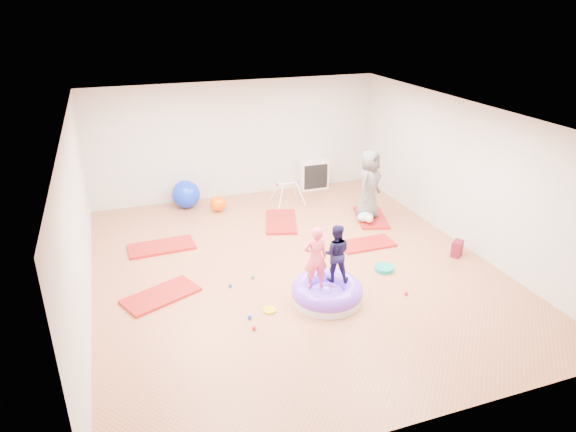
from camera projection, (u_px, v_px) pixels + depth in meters
name	position (u px, v px, depth m)	size (l,w,h in m)	color
room	(294.00, 196.00, 8.86)	(7.01, 8.01, 2.81)	#9F5937
gym_mat_front_left	(161.00, 296.00, 8.47)	(1.22, 0.61, 0.05)	#AA2418
gym_mat_mid_left	(161.00, 247.00, 10.11)	(1.27, 0.63, 0.05)	#AA2418
gym_mat_center_back	(281.00, 222.00, 11.25)	(1.29, 0.64, 0.05)	#AA2418
gym_mat_right	(366.00, 244.00, 10.24)	(1.10, 0.55, 0.05)	#AA2418
gym_mat_rear_right	(371.00, 217.00, 11.46)	(1.22, 0.61, 0.05)	#AA2418
inflatable_cushion	(327.00, 292.00, 8.34)	(1.17, 1.17, 0.37)	silver
child_pink	(316.00, 255.00, 7.98)	(0.38, 0.25, 1.06)	#FF4A6D
child_navy	(336.00, 250.00, 8.21)	(0.48, 0.37, 0.98)	#141235
adult_caregiver	(369.00, 185.00, 11.12)	(0.75, 0.49, 1.53)	#595959
infant	(366.00, 217.00, 11.12)	(0.37, 0.38, 0.22)	#91B9D2
ball_pit_balls	(295.00, 295.00, 8.47)	(2.76, 1.52, 0.06)	#22823C
exercise_ball_blue	(186.00, 194.00, 11.95)	(0.65, 0.65, 0.65)	#0D2ED8
exercise_ball_orange	(218.00, 204.00, 11.79)	(0.37, 0.37, 0.37)	#F05600
infant_play_gym	(288.00, 190.00, 12.15)	(0.70, 0.66, 0.53)	white
cube_shelf	(313.00, 175.00, 13.14)	(0.73, 0.36, 0.73)	white
balance_disc	(384.00, 268.00, 9.28)	(0.35, 0.35, 0.08)	#0B907E
backpack	(457.00, 248.00, 9.77)	(0.26, 0.16, 0.31)	#A9052A
yellow_toy	(270.00, 310.00, 8.09)	(0.22, 0.22, 0.03)	yellow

